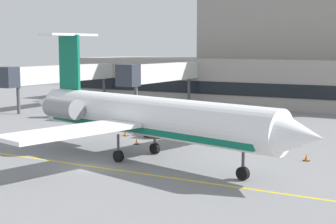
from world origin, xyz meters
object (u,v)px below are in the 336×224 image
regional_jet (143,116)px  belt_loader (231,124)px  baggage_tug (60,109)px  pushback_tractor (161,126)px

regional_jet → belt_loader: (1.03, 15.41, -2.56)m
baggage_tug → belt_loader: (23.09, -0.05, -0.11)m
regional_jet → belt_loader: regional_jet is taller
regional_jet → baggage_tug: size_ratio=8.51×
baggage_tug → pushback_tractor: (17.92, -5.49, -0.05)m
baggage_tug → regional_jet: bearing=-35.0°
pushback_tractor → regional_jet: bearing=-67.5°
regional_jet → belt_loader: bearing=86.2°
regional_jet → pushback_tractor: regional_jet is taller
regional_jet → pushback_tractor: size_ratio=8.42×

